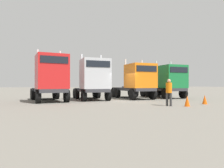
# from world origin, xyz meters

# --- Properties ---
(ground) EXTENTS (200.00, 200.00, 0.00)m
(ground) POSITION_xyz_m (0.00, 0.00, 0.00)
(ground) COLOR slate
(semi_truck_red) EXTENTS (3.19, 6.67, 4.48)m
(semi_truck_red) POSITION_xyz_m (-6.14, 1.11, 2.02)
(semi_truck_red) COLOR #333338
(semi_truck_red) RESTS_ON ground
(semi_truck_silver) EXTENTS (2.58, 5.68, 4.33)m
(semi_truck_silver) POSITION_xyz_m (-2.32, 1.36, 1.94)
(semi_truck_silver) COLOR #333338
(semi_truck_silver) RESTS_ON ground
(semi_truck_orange) EXTENTS (2.59, 6.09, 4.04)m
(semi_truck_orange) POSITION_xyz_m (2.20, 1.32, 1.82)
(semi_truck_orange) COLOR #333338
(semi_truck_orange) RESTS_ON ground
(semi_truck_green) EXTENTS (2.61, 5.89, 4.05)m
(semi_truck_green) POSITION_xyz_m (5.99, 1.45, 1.83)
(semi_truck_green) COLOR #333338
(semi_truck_green) RESTS_ON ground
(visitor_in_hivis) EXTENTS (0.54, 0.54, 1.83)m
(visitor_in_hivis) POSITION_xyz_m (1.22, -5.20, 1.07)
(visitor_in_hivis) COLOR #3A3A3A
(visitor_in_hivis) RESTS_ON ground
(traffic_cone_near) EXTENTS (0.36, 0.36, 0.69)m
(traffic_cone_near) POSITION_xyz_m (4.45, -5.12, 0.34)
(traffic_cone_near) COLOR #F2590C
(traffic_cone_near) RESTS_ON ground
(traffic_cone_mid) EXTENTS (0.36, 0.36, 0.73)m
(traffic_cone_mid) POSITION_xyz_m (2.19, -5.86, 0.36)
(traffic_cone_mid) COLOR #F2590C
(traffic_cone_mid) RESTS_ON ground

